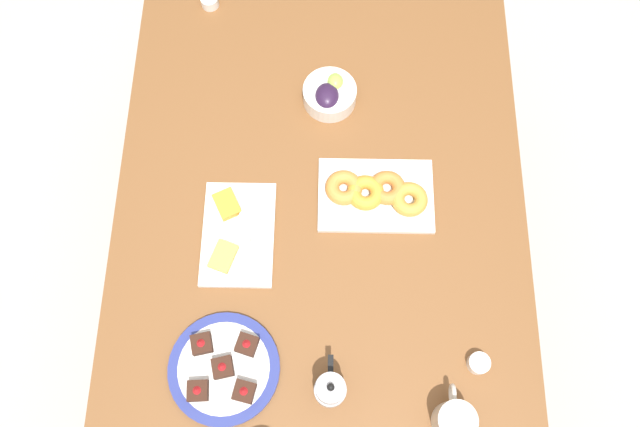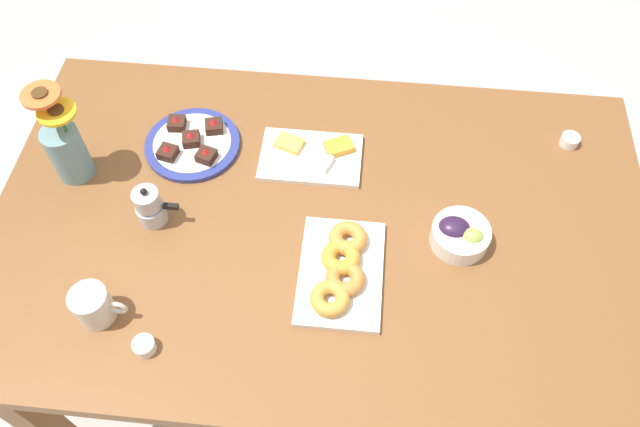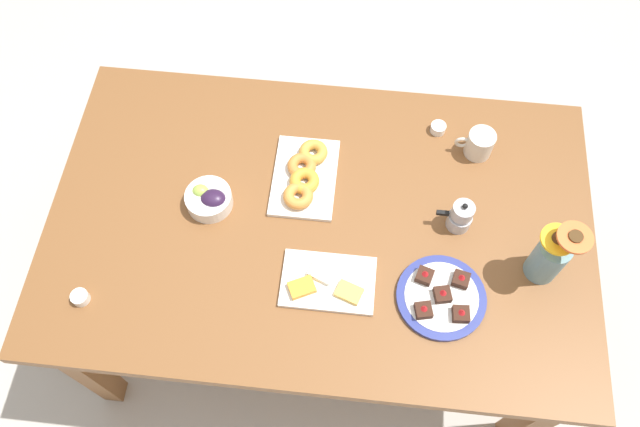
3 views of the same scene
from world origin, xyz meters
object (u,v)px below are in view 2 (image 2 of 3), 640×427
object	(u,v)px
jam_cup_berry	(570,140)
dessert_plate	(192,143)
flower_vase	(66,148)
jam_cup_honey	(144,346)
coffee_mug	(93,305)
moka_pot	(150,207)
dining_table	(320,241)
croissant_platter	(341,269)
grape_bowl	(460,234)
cheese_platter	(312,156)

from	to	relation	value
jam_cup_berry	dessert_plate	distance (m)	0.99
dessert_plate	flower_vase	size ratio (longest dim) A/B	0.94
jam_cup_honey	jam_cup_berry	xyz separation A→B (m)	(0.96, 0.67, 0.00)
coffee_mug	jam_cup_honey	xyz separation A→B (m)	(0.12, -0.07, -0.03)
jam_cup_berry	moka_pot	xyz separation A→B (m)	(-1.03, -0.34, 0.03)
jam_cup_honey	jam_cup_berry	distance (m)	1.17
coffee_mug	jam_cup_berry	distance (m)	1.24
jam_cup_berry	dining_table	bearing A→B (deg)	-153.39
croissant_platter	flower_vase	size ratio (longest dim) A/B	1.06
jam_cup_honey	jam_cup_berry	size ratio (longest dim) A/B	1.00
grape_bowl	flower_vase	distance (m)	0.97
croissant_platter	jam_cup_berry	world-z (taller)	croissant_platter
jam_cup_honey	flower_vase	world-z (taller)	flower_vase
flower_vase	moka_pot	world-z (taller)	flower_vase
grape_bowl	jam_cup_berry	distance (m)	0.45
croissant_platter	cheese_platter	bearing A→B (deg)	107.15
dessert_plate	flower_vase	bearing A→B (deg)	-157.76
grape_bowl	jam_cup_berry	bearing A→B (deg)	48.22
grape_bowl	dining_table	bearing A→B (deg)	176.72
dining_table	grape_bowl	xyz separation A→B (m)	(0.33, -0.02, 0.12)
jam_cup_berry	dessert_plate	xyz separation A→B (m)	(-0.98, -0.11, -0.00)
croissant_platter	jam_cup_honey	distance (m)	0.46
dining_table	jam_cup_berry	bearing A→B (deg)	26.61
coffee_mug	grape_bowl	bearing A→B (deg)	18.88
dining_table	jam_cup_berry	distance (m)	0.71
flower_vase	dessert_plate	bearing A→B (deg)	22.24
dining_table	croissant_platter	bearing A→B (deg)	-65.37
flower_vase	moka_pot	distance (m)	0.26
jam_cup_berry	flower_vase	size ratio (longest dim) A/B	0.18
jam_cup_berry	dessert_plate	bearing A→B (deg)	-173.75
moka_pot	jam_cup_berry	bearing A→B (deg)	18.43
jam_cup_honey	dining_table	bearing A→B (deg)	46.54
jam_cup_honey	dessert_plate	bearing A→B (deg)	92.02
dessert_plate	flower_vase	world-z (taller)	flower_vase
dining_table	moka_pot	xyz separation A→B (m)	(-0.40, -0.03, 0.13)
cheese_platter	jam_cup_berry	size ratio (longest dim) A/B	5.42
flower_vase	moka_pot	xyz separation A→B (m)	(0.23, -0.12, -0.04)
flower_vase	cheese_platter	bearing A→B (deg)	9.89
coffee_mug	flower_vase	distance (m)	0.42
dessert_plate	moka_pot	xyz separation A→B (m)	(-0.04, -0.23, 0.04)
coffee_mug	jam_cup_berry	bearing A→B (deg)	29.03
cheese_platter	flower_vase	world-z (taller)	flower_vase
grape_bowl	jam_cup_honey	bearing A→B (deg)	-153.19
coffee_mug	jam_cup_honey	distance (m)	0.14
coffee_mug	jam_cup_berry	xyz separation A→B (m)	(1.08, 0.60, -0.03)
dessert_plate	grape_bowl	bearing A→B (deg)	-18.16
coffee_mug	cheese_platter	bearing A→B (deg)	49.28
cheese_platter	jam_cup_honey	bearing A→B (deg)	-118.20
jam_cup_berry	flower_vase	xyz separation A→B (m)	(-1.26, -0.22, 0.08)
jam_cup_berry	flower_vase	distance (m)	1.28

